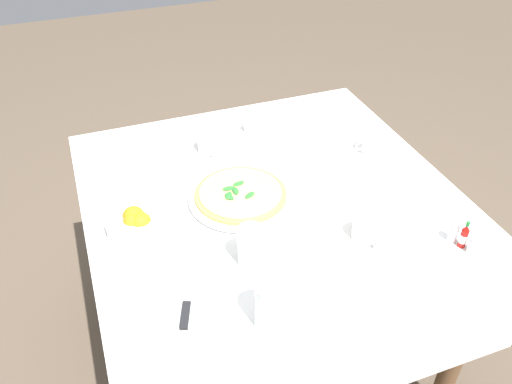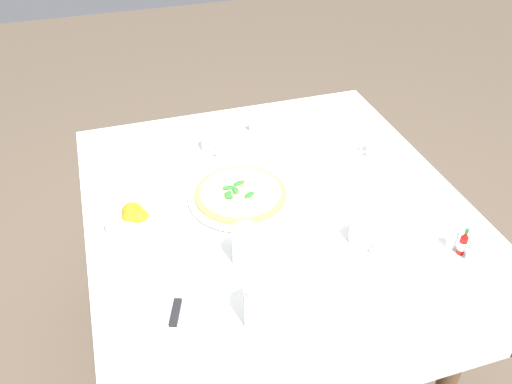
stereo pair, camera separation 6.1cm
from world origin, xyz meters
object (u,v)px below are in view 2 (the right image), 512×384
(hot_sauce_bottle, at_px, (463,243))
(pepper_shaker, at_px, (472,252))
(water_glass_right_edge, at_px, (260,308))
(salt_shaker, at_px, (452,240))
(coffee_cup_far_right, at_px, (213,143))
(coffee_cup_left_edge, at_px, (364,235))
(napkin_folded, at_px, (180,300))
(pizza_plate, at_px, (241,198))
(citrus_bowl, at_px, (134,219))
(pizza, at_px, (241,194))
(coffee_cup_near_right, at_px, (260,125))
(dinner_knife, at_px, (179,295))
(coffee_cup_center_back, at_px, (378,149))
(water_glass_near_left, at_px, (245,248))

(hot_sauce_bottle, xyz_separation_m, pepper_shaker, (-0.03, -0.01, -0.01))
(water_glass_right_edge, distance_m, hot_sauce_bottle, 0.57)
(salt_shaker, xyz_separation_m, pepper_shaker, (-0.06, -0.02, 0.00))
(coffee_cup_far_right, height_order, hot_sauce_bottle, hot_sauce_bottle)
(coffee_cup_left_edge, distance_m, napkin_folded, 0.51)
(pizza_plate, xyz_separation_m, citrus_bowl, (-0.02, 0.31, 0.02))
(napkin_folded, distance_m, hot_sauce_bottle, 0.73)
(citrus_bowl, distance_m, pepper_shaker, 0.89)
(hot_sauce_bottle, xyz_separation_m, salt_shaker, (0.03, 0.01, -0.01))
(pizza_plate, distance_m, hot_sauce_bottle, 0.61)
(coffee_cup_far_right, bearing_deg, napkin_folded, 159.24)
(napkin_folded, distance_m, citrus_bowl, 0.31)
(pizza, xyz_separation_m, pepper_shaker, (-0.41, -0.49, 0.00))
(coffee_cup_near_right, bearing_deg, dinner_knife, 148.70)
(coffee_cup_center_back, xyz_separation_m, water_glass_near_left, (-0.33, 0.55, 0.02))
(pizza_plate, distance_m, pepper_shaker, 0.64)
(salt_shaker, distance_m, pepper_shaker, 0.06)
(pizza_plate, height_order, napkin_folded, napkin_folded)
(coffee_cup_left_edge, xyz_separation_m, coffee_cup_far_right, (0.55, 0.27, 0.00))
(coffee_cup_near_right, relative_size, hot_sauce_bottle, 1.57)
(pizza, distance_m, citrus_bowl, 0.31)
(coffee_cup_far_right, xyz_separation_m, napkin_folded, (-0.61, 0.23, -0.02))
(coffee_cup_near_right, distance_m, napkin_folded, 0.80)
(pizza, xyz_separation_m, coffee_cup_near_right, (0.35, -0.17, 0.00))
(coffee_cup_center_back, height_order, water_glass_near_left, water_glass_near_left)
(coffee_cup_center_back, height_order, salt_shaker, coffee_cup_center_back)
(dinner_knife, relative_size, pepper_shaker, 3.37)
(coffee_cup_far_right, distance_m, salt_shaker, 0.80)
(napkin_folded, bearing_deg, coffee_cup_near_right, -15.07)
(water_glass_near_left, bearing_deg, citrus_bowl, 49.03)
(water_glass_near_left, height_order, dinner_knife, water_glass_near_left)
(water_glass_near_left, bearing_deg, dinner_knife, 113.70)
(coffee_cup_near_right, xyz_separation_m, citrus_bowl, (-0.38, 0.48, -0.00))
(pizza_plate, bearing_deg, napkin_folded, 143.36)
(citrus_bowl, height_order, hot_sauce_bottle, hot_sauce_bottle)
(pepper_shaker, bearing_deg, coffee_cup_left_edge, 59.08)
(coffee_cup_near_right, height_order, pepper_shaker, coffee_cup_near_right)
(hot_sauce_bottle, height_order, salt_shaker, hot_sauce_bottle)
(napkin_folded, relative_size, citrus_bowl, 1.65)
(pizza, bearing_deg, water_glass_near_left, 166.79)
(coffee_cup_left_edge, bearing_deg, coffee_cup_far_right, 26.30)
(napkin_folded, xyz_separation_m, hot_sauce_bottle, (-0.05, -0.73, 0.02))
(coffee_cup_center_back, xyz_separation_m, hot_sauce_bottle, (-0.47, 0.01, 0.00))
(salt_shaker, relative_size, pepper_shaker, 1.00)
(pepper_shaker, bearing_deg, hot_sauce_bottle, 19.65)
(coffee_cup_left_edge, relative_size, hot_sauce_bottle, 1.60)
(coffee_cup_center_back, distance_m, water_glass_right_edge, 0.78)
(pizza, xyz_separation_m, coffee_cup_far_right, (0.28, 0.01, 0.01))
(pizza_plate, distance_m, citrus_bowl, 0.31)
(pizza, distance_m, napkin_folded, 0.41)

